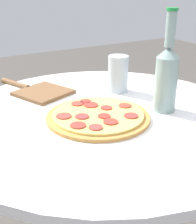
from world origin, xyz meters
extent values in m
cylinder|color=white|center=(0.00, 0.00, 0.36)|extent=(0.09, 0.09, 0.68)
cylinder|color=white|center=(0.00, 0.00, 0.71)|extent=(0.90, 0.90, 0.02)
cylinder|color=#B77F3D|center=(0.03, -0.03, 0.73)|extent=(0.30, 0.30, 0.01)
cylinder|color=#EACC60|center=(0.03, -0.03, 0.74)|extent=(0.26, 0.26, 0.01)
cylinder|color=#A13C33|center=(0.00, -0.13, 0.74)|extent=(0.04, 0.04, 0.00)
cylinder|color=#B0362A|center=(0.10, -0.04, 0.74)|extent=(0.04, 0.04, 0.00)
cylinder|color=#A03634|center=(0.03, -0.08, 0.74)|extent=(0.04, 0.04, 0.00)
cylinder|color=#A7342B|center=(-0.03, -0.02, 0.74)|extent=(0.04, 0.04, 0.00)
cylinder|color=#B63C2D|center=(0.02, 0.06, 0.74)|extent=(0.04, 0.04, 0.00)
cylinder|color=#B03B30|center=(-0.06, -0.05, 0.74)|extent=(0.04, 0.04, 0.00)
cylinder|color=#A6352C|center=(0.07, -0.12, 0.74)|extent=(0.04, 0.04, 0.00)
cylinder|color=#A53731|center=(0.09, 0.03, 0.74)|extent=(0.04, 0.04, 0.00)
cylinder|color=#B53027|center=(0.06, -0.03, 0.74)|extent=(0.04, 0.04, 0.00)
cylinder|color=#A73C35|center=(0.11, -0.09, 0.74)|extent=(0.04, 0.04, 0.00)
cylinder|color=#B4332C|center=(-0.07, -0.02, 0.74)|extent=(0.03, 0.03, 0.00)
cylinder|color=#B5352E|center=(0.01, 0.01, 0.74)|extent=(0.03, 0.03, 0.00)
cylinder|color=gray|center=(0.08, 0.17, 0.80)|extent=(0.07, 0.07, 0.16)
cone|color=gray|center=(0.08, 0.17, 0.90)|extent=(0.07, 0.07, 0.03)
cylinder|color=gray|center=(0.08, 0.17, 0.96)|extent=(0.03, 0.03, 0.10)
cylinder|color=#1E8438|center=(0.08, 0.17, 1.02)|extent=(0.03, 0.03, 0.01)
cube|color=brown|center=(-0.24, -0.09, 0.73)|extent=(0.21, 0.21, 0.01)
cylinder|color=brown|center=(-0.38, -0.15, 0.73)|extent=(0.14, 0.07, 0.02)
cylinder|color=#ADBCC6|center=(-0.14, 0.15, 0.79)|extent=(0.07, 0.07, 0.13)
camera|label=1|loc=(0.73, -0.45, 1.09)|focal=50.00mm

